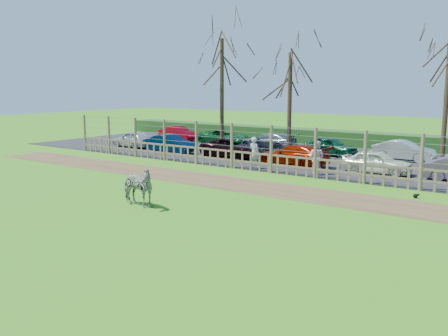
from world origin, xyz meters
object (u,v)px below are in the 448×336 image
Objects in this scene: car_4 at (377,162)px; car_7 at (178,134)px; crow at (416,196)px; car_0 at (133,139)px; tree_mid at (290,80)px; car_8 at (225,137)px; tree_right at (448,71)px; car_2 at (233,148)px; car_1 at (171,144)px; car_9 at (268,141)px; visitor_a at (254,153)px; car_10 at (330,146)px; tree_left at (222,68)px; visitor_b at (316,158)px; zebra at (136,186)px; car_11 at (404,151)px; car_3 at (294,155)px.

car_4 is 19.11m from car_7.
car_7 is at bearing 155.33° from crow.
car_0 is 1.00× the size of car_4.
tree_mid reaches higher than car_8.
tree_right is 12.85m from car_2.
car_2 is at bearing -139.28° from tree_mid.
car_1 is 6.86m from car_9.
car_2 is at bearing -83.47° from car_1.
car_8 reaches higher than crow.
car_7 is (-12.41, 7.83, -0.26)m from visitor_a.
car_10 is at bearing -85.79° from car_8.
tree_left reaches higher than car_1.
tree_mid reaches higher than car_4.
car_7 is 1.03× the size of car_10.
car_9 is at bearing 141.37° from tree_mid.
visitor_b is (-4.84, -5.16, -4.34)m from tree_right.
visitor_a is 1.00× the size of visitor_b.
zebra is at bearing -135.11° from car_7.
crow is at bearing -84.24° from tree_right.
car_2 is 1.19× the size of car_11.
car_3 is 4.68m from car_4.
car_1 is 4.76m from car_2.
visitor_b is 0.40× the size of car_8.
car_10 is (9.23, 5.06, 0.00)m from car_1.
car_8 is (-6.87, 2.57, -4.23)m from tree_mid.
car_9 is (8.81, -0.45, 0.00)m from car_7.
car_2 and car_3 have the same top height.
car_11 is (4.43, 5.60, 0.00)m from car_3.
tree_left is 5.46m from car_2.
car_4 is at bearing -8.24° from tree_left.
car_11 is (18.08, -0.07, 0.00)m from car_7.
car_1 is (-16.39, -3.38, -4.60)m from tree_right.
car_11 is (-3.44, 9.82, 0.54)m from crow.
car_7 is at bearing 173.67° from tree_right.
car_9 is at bearing 60.42° from car_4.
tree_right is (9.00, 0.50, 0.37)m from tree_mid.
zebra is (1.66, -14.75, -4.09)m from tree_mid.
tree_left reaches higher than tree_right.
tree_right is 2.02× the size of car_7.
car_2 is 1.23× the size of car_4.
visitor_a reaches higher than car_0.
tree_left is at bearing 56.38° from car_2.
visitor_b is 7.71m from car_11.
tree_mid is at bearing -69.20° from car_1.
tree_left is 2.24× the size of car_4.
car_3 is at bearing 91.12° from car_4.
car_7 is (-18.32, 5.41, 0.00)m from car_4.
car_7 is (-15.92, 7.46, -0.26)m from visitor_b.
car_0 is at bearing 105.19° from car_11.
tree_right is at bearing -133.97° from visitor_b.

